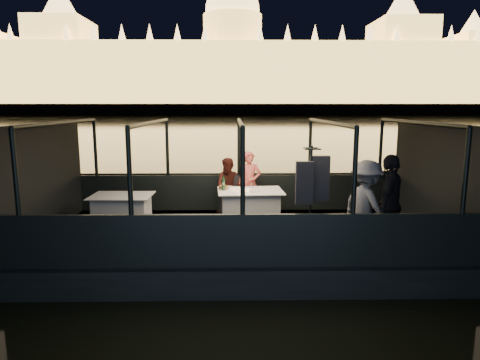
{
  "coord_description": "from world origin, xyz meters",
  "views": [
    {
      "loc": [
        -0.16,
        -8.73,
        3.13
      ],
      "look_at": [
        0.0,
        0.4,
        1.55
      ],
      "focal_mm": 32.0,
      "sensor_mm": 36.0,
      "label": 1
    }
  ],
  "objects_px": {
    "chair_port_left": "(231,197)",
    "person_woman_coral": "(249,184)",
    "chair_port_right": "(247,197)",
    "wine_bottle": "(224,184)",
    "passenger_stripe": "(367,205)",
    "coat_stand": "(310,204)",
    "passenger_dark": "(389,207)",
    "dining_table_aft": "(122,209)",
    "dining_table_central": "(250,207)",
    "person_man_maroon": "(229,184)"
  },
  "relations": [
    {
      "from": "dining_table_central",
      "to": "coat_stand",
      "type": "bearing_deg",
      "value": -63.13
    },
    {
      "from": "coat_stand",
      "to": "person_man_maroon",
      "type": "relative_size",
      "value": 1.4
    },
    {
      "from": "dining_table_central",
      "to": "dining_table_aft",
      "type": "bearing_deg",
      "value": -176.64
    },
    {
      "from": "chair_port_left",
      "to": "coat_stand",
      "type": "bearing_deg",
      "value": -44.43
    },
    {
      "from": "wine_bottle",
      "to": "passenger_stripe",
      "type": "bearing_deg",
      "value": -34.82
    },
    {
      "from": "dining_table_aft",
      "to": "person_man_maroon",
      "type": "xyz_separation_m",
      "value": [
        2.36,
        1.05,
        0.36
      ]
    },
    {
      "from": "chair_port_left",
      "to": "coat_stand",
      "type": "height_order",
      "value": "coat_stand"
    },
    {
      "from": "chair_port_right",
      "to": "passenger_dark",
      "type": "xyz_separation_m",
      "value": [
        2.47,
        -2.7,
        0.4
      ]
    },
    {
      "from": "dining_table_central",
      "to": "passenger_stripe",
      "type": "distance_m",
      "value": 2.79
    },
    {
      "from": "dining_table_aft",
      "to": "chair_port_left",
      "type": "distance_m",
      "value": 2.58
    },
    {
      "from": "coat_stand",
      "to": "chair_port_left",
      "type": "bearing_deg",
      "value": 117.57
    },
    {
      "from": "person_man_maroon",
      "to": "person_woman_coral",
      "type": "bearing_deg",
      "value": 16.92
    },
    {
      "from": "person_man_maroon",
      "to": "chair_port_right",
      "type": "bearing_deg",
      "value": -2.36
    },
    {
      "from": "dining_table_aft",
      "to": "chair_port_right",
      "type": "height_order",
      "value": "chair_port_right"
    },
    {
      "from": "dining_table_aft",
      "to": "wine_bottle",
      "type": "relative_size",
      "value": 4.0
    },
    {
      "from": "chair_port_right",
      "to": "passenger_stripe",
      "type": "distance_m",
      "value": 3.32
    },
    {
      "from": "person_woman_coral",
      "to": "dining_table_central",
      "type": "bearing_deg",
      "value": -90.31
    },
    {
      "from": "dining_table_central",
      "to": "dining_table_aft",
      "type": "relative_size",
      "value": 1.09
    },
    {
      "from": "dining_table_aft",
      "to": "passenger_dark",
      "type": "distance_m",
      "value": 5.58
    },
    {
      "from": "chair_port_left",
      "to": "chair_port_right",
      "type": "relative_size",
      "value": 1.04
    },
    {
      "from": "dining_table_aft",
      "to": "chair_port_left",
      "type": "bearing_deg",
      "value": 21.56
    },
    {
      "from": "dining_table_aft",
      "to": "passenger_stripe",
      "type": "height_order",
      "value": "passenger_stripe"
    },
    {
      "from": "person_man_maroon",
      "to": "passenger_stripe",
      "type": "distance_m",
      "value": 3.71
    },
    {
      "from": "dining_table_aft",
      "to": "person_woman_coral",
      "type": "xyz_separation_m",
      "value": [
        2.86,
        1.03,
        0.36
      ]
    },
    {
      "from": "chair_port_left",
      "to": "wine_bottle",
      "type": "xyz_separation_m",
      "value": [
        -0.16,
        -0.76,
        0.47
      ]
    },
    {
      "from": "passenger_dark",
      "to": "wine_bottle",
      "type": "height_order",
      "value": "passenger_dark"
    },
    {
      "from": "chair_port_right",
      "to": "passenger_dark",
      "type": "relative_size",
      "value": 0.51
    },
    {
      "from": "person_man_maroon",
      "to": "coat_stand",
      "type": "bearing_deg",
      "value": -43.71
    },
    {
      "from": "dining_table_central",
      "to": "person_man_maroon",
      "type": "distance_m",
      "value": 1.07
    },
    {
      "from": "chair_port_left",
      "to": "person_woman_coral",
      "type": "height_order",
      "value": "person_woman_coral"
    },
    {
      "from": "person_man_maroon",
      "to": "passenger_dark",
      "type": "relative_size",
      "value": 0.77
    },
    {
      "from": "person_man_maroon",
      "to": "dining_table_central",
      "type": "bearing_deg",
      "value": -42.39
    },
    {
      "from": "chair_port_right",
      "to": "passenger_stripe",
      "type": "relative_size",
      "value": 0.55
    },
    {
      "from": "dining_table_central",
      "to": "person_woman_coral",
      "type": "xyz_separation_m",
      "value": [
        0.02,
        0.86,
        0.36
      ]
    },
    {
      "from": "chair_port_right",
      "to": "person_woman_coral",
      "type": "relative_size",
      "value": 0.59
    },
    {
      "from": "passenger_stripe",
      "to": "passenger_dark",
      "type": "bearing_deg",
      "value": -139.03
    },
    {
      "from": "person_woman_coral",
      "to": "passenger_dark",
      "type": "relative_size",
      "value": 0.86
    },
    {
      "from": "dining_table_aft",
      "to": "person_man_maroon",
      "type": "bearing_deg",
      "value": 23.93
    },
    {
      "from": "person_woman_coral",
      "to": "coat_stand",
      "type": "bearing_deg",
      "value": -70.14
    },
    {
      "from": "person_man_maroon",
      "to": "passenger_stripe",
      "type": "height_order",
      "value": "passenger_stripe"
    },
    {
      "from": "person_woman_coral",
      "to": "wine_bottle",
      "type": "bearing_deg",
      "value": -125.63
    },
    {
      "from": "dining_table_aft",
      "to": "coat_stand",
      "type": "relative_size",
      "value": 0.68
    },
    {
      "from": "chair_port_right",
      "to": "person_woman_coral",
      "type": "distance_m",
      "value": 0.34
    },
    {
      "from": "dining_table_central",
      "to": "coat_stand",
      "type": "relative_size",
      "value": 0.74
    },
    {
      "from": "chair_port_right",
      "to": "passenger_dark",
      "type": "bearing_deg",
      "value": -46.24
    },
    {
      "from": "chair_port_left",
      "to": "wine_bottle",
      "type": "relative_size",
      "value": 2.88
    },
    {
      "from": "person_man_maroon",
      "to": "wine_bottle",
      "type": "relative_size",
      "value": 4.19
    },
    {
      "from": "passenger_dark",
      "to": "wine_bottle",
      "type": "distance_m",
      "value": 3.63
    },
    {
      "from": "person_woman_coral",
      "to": "chair_port_right",
      "type": "bearing_deg",
      "value": -114.23
    },
    {
      "from": "wine_bottle",
      "to": "dining_table_aft",
      "type": "bearing_deg",
      "value": -175.07
    }
  ]
}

